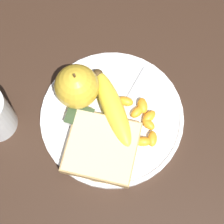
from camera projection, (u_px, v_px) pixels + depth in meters
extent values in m
plane|color=#332116|center=(112.00, 118.00, 0.69)|extent=(3.00, 3.00, 0.00)
cylinder|color=white|center=(112.00, 117.00, 0.68)|extent=(0.26, 0.26, 0.01)
torus|color=white|center=(112.00, 116.00, 0.68)|extent=(0.26, 0.26, 0.01)
sphere|color=gold|center=(77.00, 87.00, 0.65)|extent=(0.08, 0.08, 0.08)
cylinder|color=brown|center=(75.00, 76.00, 0.61)|extent=(0.00, 0.00, 0.01)
ellipsoid|color=yellow|center=(111.00, 108.00, 0.66)|extent=(0.12, 0.15, 0.04)
sphere|color=#473319|center=(98.00, 74.00, 0.69)|extent=(0.02, 0.02, 0.02)
cube|color=#AB8751|center=(101.00, 147.00, 0.65)|extent=(0.13, 0.12, 0.02)
cube|color=beige|center=(101.00, 147.00, 0.65)|extent=(0.12, 0.12, 0.02)
cube|color=#B2B2B7|center=(130.00, 97.00, 0.69)|extent=(0.04, 0.13, 0.00)
cube|color=#B2B2B7|center=(105.00, 142.00, 0.66)|extent=(0.04, 0.06, 0.00)
cube|color=silver|center=(80.00, 118.00, 0.67)|extent=(0.04, 0.04, 0.02)
cube|color=#334728|center=(79.00, 115.00, 0.66)|extent=(0.05, 0.04, 0.00)
ellipsoid|color=orange|center=(149.00, 117.00, 0.67)|extent=(0.03, 0.03, 0.02)
ellipsoid|color=orange|center=(152.00, 139.00, 0.65)|extent=(0.02, 0.03, 0.02)
ellipsoid|color=orange|center=(143.00, 105.00, 0.68)|extent=(0.03, 0.04, 0.02)
ellipsoid|color=orange|center=(148.00, 126.00, 0.66)|extent=(0.03, 0.03, 0.01)
ellipsoid|color=orange|center=(137.00, 112.00, 0.67)|extent=(0.03, 0.03, 0.02)
ellipsoid|color=orange|center=(125.00, 101.00, 0.68)|extent=(0.03, 0.02, 0.02)
ellipsoid|color=orange|center=(143.00, 142.00, 0.65)|extent=(0.03, 0.02, 0.02)
ellipsoid|color=orange|center=(118.00, 117.00, 0.67)|extent=(0.03, 0.03, 0.02)
ellipsoid|color=orange|center=(122.00, 130.00, 0.66)|extent=(0.02, 0.03, 0.02)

